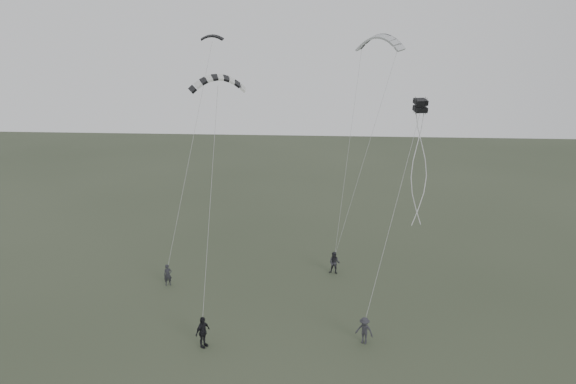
# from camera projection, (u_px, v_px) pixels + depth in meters

# --- Properties ---
(ground) EXTENTS (140.00, 140.00, 0.00)m
(ground) POSITION_uv_depth(u_px,v_px,m) (264.00, 326.00, 33.81)
(ground) COLOR #333D2A
(ground) RESTS_ON ground
(flyer_left) EXTENTS (0.66, 0.57, 1.53)m
(flyer_left) POSITION_uv_depth(u_px,v_px,m) (168.00, 275.00, 39.29)
(flyer_left) COLOR black
(flyer_left) RESTS_ON ground
(flyer_right) EXTENTS (0.93, 0.80, 1.67)m
(flyer_right) POSITION_uv_depth(u_px,v_px,m) (334.00, 263.00, 41.23)
(flyer_right) COLOR #25252A
(flyer_right) RESTS_ON ground
(flyer_center) EXTENTS (0.91, 1.15, 1.82)m
(flyer_center) POSITION_uv_depth(u_px,v_px,m) (203.00, 332.00, 31.31)
(flyer_center) COLOR black
(flyer_center) RESTS_ON ground
(flyer_far) EXTENTS (1.17, 0.93, 1.59)m
(flyer_far) POSITION_uv_depth(u_px,v_px,m) (364.00, 330.00, 31.71)
(flyer_far) COLOR #29292E
(flyer_far) RESTS_ON ground
(kite_dark_small) EXTENTS (1.66, 0.68, 0.63)m
(kite_dark_small) POSITION_uv_depth(u_px,v_px,m) (212.00, 36.00, 40.68)
(kite_dark_small) COLOR black
(kite_dark_small) RESTS_ON flyer_left
(kite_pale_large) EXTENTS (4.05, 3.34, 1.82)m
(kite_pale_large) POSITION_uv_depth(u_px,v_px,m) (380.00, 36.00, 43.76)
(kite_pale_large) COLOR #ACAEB1
(kite_pale_large) RESTS_ON flyer_right
(kite_striped) EXTENTS (3.63, 2.21, 1.49)m
(kite_striped) POSITION_uv_depth(u_px,v_px,m) (218.00, 77.00, 34.16)
(kite_striped) COLOR black
(kite_striped) RESTS_ON flyer_center
(kite_box) EXTENTS (0.92, 1.01, 0.87)m
(kite_box) POSITION_uv_depth(u_px,v_px,m) (420.00, 105.00, 34.30)
(kite_box) COLOR black
(kite_box) RESTS_ON flyer_far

